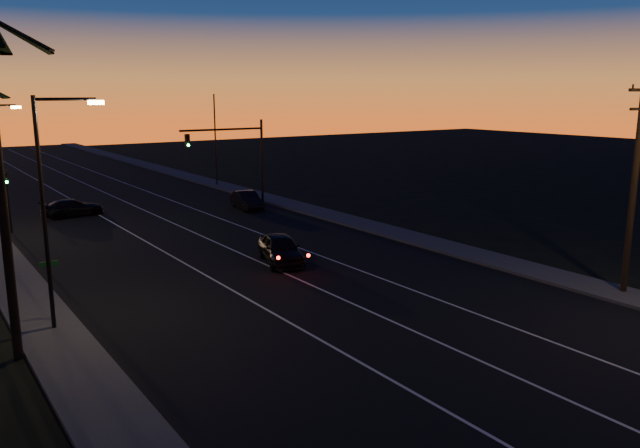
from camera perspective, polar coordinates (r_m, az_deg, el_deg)
road at (r=39.03m, az=-10.23°, el=-1.74°), size 20.00×170.00×0.01m
sidewalk_left at (r=36.09m, az=-26.67°, el=-3.84°), size 2.40×170.00×0.16m
sidewalk_right at (r=44.65m, az=2.96°, el=0.24°), size 2.40×170.00×0.16m
lane_stripe_left at (r=37.95m, az=-14.36°, el=-2.30°), size 0.12×160.00×0.01m
lane_stripe_mid at (r=39.23m, az=-9.56°, el=-1.63°), size 0.12×160.00×0.01m
lane_stripe_right at (r=40.78m, az=-5.11°, el=-1.00°), size 0.12×160.00×0.01m
streetlight_left_near at (r=25.42m, az=-23.41°, el=2.43°), size 2.55×0.26×9.00m
street_sign at (r=27.14m, az=-23.40°, el=-4.97°), size 0.70×0.06×2.60m
utility_pole at (r=30.99m, az=26.83°, el=3.65°), size 2.20×0.28×10.00m
signal_mast at (r=50.24m, az=-7.72°, el=6.87°), size 7.10×0.41×7.00m
signal_post at (r=45.49m, az=-26.69°, el=2.80°), size 0.28×0.37×4.20m
far_pole_right at (r=62.72m, az=-9.55°, el=7.53°), size 0.14×0.14×9.00m
lead_car at (r=33.92m, az=-3.62°, el=-2.27°), size 3.20×5.38×1.56m
right_car at (r=50.05m, az=-6.70°, el=2.18°), size 2.10×4.43×1.40m
cross_car at (r=50.23m, az=-21.66°, el=1.39°), size 4.65×2.28×1.30m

